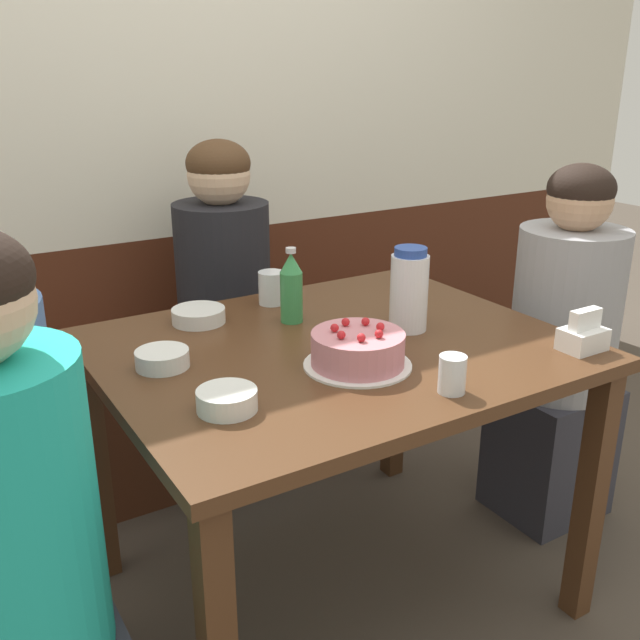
# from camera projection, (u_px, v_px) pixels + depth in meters

# --- Properties ---
(ground_plane) EXTENTS (12.00, 12.00, 0.00)m
(ground_plane) POSITION_uv_depth(u_px,v_px,m) (333.00, 589.00, 2.07)
(ground_plane) COLOR #4C4238
(back_wall) EXTENTS (4.80, 0.04, 2.50)m
(back_wall) POSITION_uv_depth(u_px,v_px,m) (173.00, 121.00, 2.49)
(back_wall) COLOR #4C2314
(back_wall) RESTS_ON ground_plane
(bench_seat) EXTENTS (2.33, 0.38, 0.46)m
(bench_seat) POSITION_uv_depth(u_px,v_px,m) (214.00, 407.00, 2.66)
(bench_seat) COLOR #472314
(bench_seat) RESTS_ON ground_plane
(dining_table) EXTENTS (1.16, 0.95, 0.77)m
(dining_table) POSITION_uv_depth(u_px,v_px,m) (334.00, 379.00, 1.84)
(dining_table) COLOR #4C2D19
(dining_table) RESTS_ON ground_plane
(birthday_cake) EXTENTS (0.26, 0.26, 0.10)m
(birthday_cake) POSITION_uv_depth(u_px,v_px,m) (358.00, 350.00, 1.66)
(birthday_cake) COLOR white
(birthday_cake) RESTS_ON dining_table
(water_pitcher) EXTENTS (0.10, 0.10, 0.22)m
(water_pitcher) POSITION_uv_depth(u_px,v_px,m) (409.00, 290.00, 1.87)
(water_pitcher) COLOR white
(water_pitcher) RESTS_ON dining_table
(soju_bottle) EXTENTS (0.06, 0.06, 0.21)m
(soju_bottle) POSITION_uv_depth(u_px,v_px,m) (291.00, 287.00, 1.93)
(soju_bottle) COLOR #388E4C
(soju_bottle) RESTS_ON dining_table
(napkin_holder) EXTENTS (0.11, 0.08, 0.11)m
(napkin_holder) POSITION_uv_depth(u_px,v_px,m) (583.00, 335.00, 1.76)
(napkin_holder) COLOR white
(napkin_holder) RESTS_ON dining_table
(bowl_soup_white) EXTENTS (0.15, 0.15, 0.04)m
(bowl_soup_white) POSITION_uv_depth(u_px,v_px,m) (199.00, 315.00, 1.95)
(bowl_soup_white) COLOR white
(bowl_soup_white) RESTS_ON dining_table
(bowl_rice_small) EXTENTS (0.13, 0.13, 0.04)m
(bowl_rice_small) POSITION_uv_depth(u_px,v_px,m) (162.00, 359.00, 1.66)
(bowl_rice_small) COLOR white
(bowl_rice_small) RESTS_ON dining_table
(bowl_side_dish) EXTENTS (0.13, 0.13, 0.04)m
(bowl_side_dish) POSITION_uv_depth(u_px,v_px,m) (227.00, 400.00, 1.45)
(bowl_side_dish) COLOR white
(bowl_side_dish) RESTS_ON dining_table
(glass_water_tall) EXTENTS (0.08, 0.08, 0.10)m
(glass_water_tall) POSITION_uv_depth(u_px,v_px,m) (272.00, 288.00, 2.09)
(glass_water_tall) COLOR silver
(glass_water_tall) RESTS_ON dining_table
(glass_tumbler_short) EXTENTS (0.06, 0.06, 0.08)m
(glass_tumbler_short) POSITION_uv_depth(u_px,v_px,m) (452.00, 374.00, 1.53)
(glass_tumbler_short) COLOR silver
(glass_tumbler_short) RESTS_ON dining_table
(person_teal_shirt) EXTENTS (0.32, 0.34, 1.21)m
(person_teal_shirt) POSITION_uv_depth(u_px,v_px,m) (226.00, 325.00, 2.47)
(person_teal_shirt) COLOR #33333D
(person_teal_shirt) RESTS_ON ground_plane
(person_pale_blue_shirt) EXTENTS (0.34, 0.31, 1.22)m
(person_pale_blue_shirt) POSITION_uv_depth(u_px,v_px,m) (14.00, 587.00, 1.23)
(person_pale_blue_shirt) COLOR #33333D
(person_pale_blue_shirt) RESTS_ON ground_plane
(person_grey_tee) EXTENTS (0.34, 0.33, 1.17)m
(person_grey_tee) POSITION_uv_depth(u_px,v_px,m) (561.00, 356.00, 2.27)
(person_grey_tee) COLOR #33333D
(person_grey_tee) RESTS_ON ground_plane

